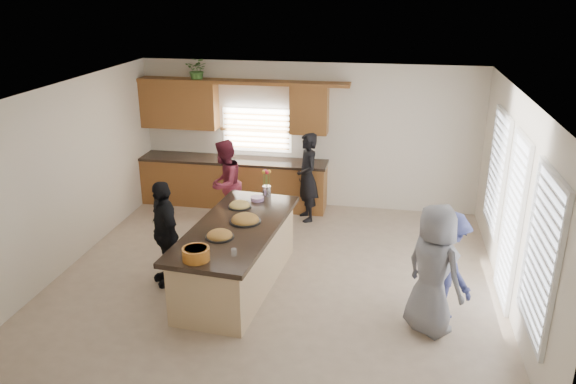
% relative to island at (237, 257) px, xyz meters
% --- Properties ---
extents(floor, '(6.50, 6.50, 0.00)m').
position_rel_island_xyz_m(floor, '(0.51, 0.40, -0.45)').
color(floor, '#C1AA90').
rests_on(floor, ground).
extents(room_shell, '(6.52, 6.02, 2.81)m').
position_rel_island_xyz_m(room_shell, '(0.51, 0.40, 1.45)').
color(room_shell, silver).
rests_on(room_shell, ground).
extents(back_cabinetry, '(4.08, 0.66, 2.46)m').
position_rel_island_xyz_m(back_cabinetry, '(-0.96, 3.13, 0.46)').
color(back_cabinetry, brown).
rests_on(back_cabinetry, ground).
extents(right_wall_glazing, '(0.06, 4.00, 2.25)m').
position_rel_island_xyz_m(right_wall_glazing, '(3.73, 0.26, 0.89)').
color(right_wall_glazing, white).
rests_on(right_wall_glazing, ground).
extents(island, '(1.38, 2.79, 0.95)m').
position_rel_island_xyz_m(island, '(0.00, 0.00, 0.00)').
color(island, tan).
rests_on(island, ground).
extents(platter_front, '(0.39, 0.39, 0.16)m').
position_rel_island_xyz_m(platter_front, '(-0.11, -0.43, 0.52)').
color(platter_front, black).
rests_on(platter_front, island).
extents(platter_mid, '(0.45, 0.45, 0.18)m').
position_rel_island_xyz_m(platter_mid, '(0.09, 0.15, 0.53)').
color(platter_mid, black).
rests_on(platter_mid, island).
extents(platter_back, '(0.35, 0.35, 0.14)m').
position_rel_island_xyz_m(platter_back, '(-0.13, 0.68, 0.52)').
color(platter_back, black).
rests_on(platter_back, island).
extents(salad_bowl, '(0.34, 0.34, 0.16)m').
position_rel_island_xyz_m(salad_bowl, '(-0.20, -1.10, 0.59)').
color(salad_bowl, '#C67224').
rests_on(salad_bowl, island).
extents(clear_cup, '(0.07, 0.07, 0.09)m').
position_rel_island_xyz_m(clear_cup, '(0.22, -0.90, 0.54)').
color(clear_cup, white).
rests_on(clear_cup, island).
extents(plate_stack, '(0.21, 0.21, 0.06)m').
position_rel_island_xyz_m(plate_stack, '(0.07, 1.01, 0.53)').
color(plate_stack, '#BA8CCC').
rests_on(plate_stack, island).
extents(flower_vase, '(0.14, 0.14, 0.43)m').
position_rel_island_xyz_m(flower_vase, '(0.17, 1.24, 0.72)').
color(flower_vase, silver).
rests_on(flower_vase, island).
extents(potted_plant, '(0.43, 0.38, 0.46)m').
position_rel_island_xyz_m(potted_plant, '(-1.58, 3.22, 2.18)').
color(potted_plant, '#457A31').
rests_on(potted_plant, back_cabinetry).
extents(woman_left_back, '(0.61, 0.71, 1.65)m').
position_rel_island_xyz_m(woman_left_back, '(0.62, 2.62, 0.37)').
color(woman_left_back, black).
rests_on(woman_left_back, ground).
extents(woman_left_mid, '(0.72, 0.86, 1.60)m').
position_rel_island_xyz_m(woman_left_mid, '(-0.79, 2.08, 0.35)').
color(woman_left_mid, maroon).
rests_on(woman_left_mid, ground).
extents(woman_left_front, '(0.88, 0.96, 1.58)m').
position_rel_island_xyz_m(woman_left_front, '(-1.05, -0.08, 0.34)').
color(woman_left_front, black).
rests_on(woman_left_front, ground).
extents(woman_right_back, '(0.95, 1.10, 1.47)m').
position_rel_island_xyz_m(woman_right_back, '(2.88, -0.25, 0.28)').
color(woman_right_back, navy).
rests_on(woman_right_back, ground).
extents(woman_right_front, '(0.97, 0.98, 1.71)m').
position_rel_island_xyz_m(woman_right_front, '(2.68, -0.66, 0.40)').
color(woman_right_front, slate).
rests_on(woman_right_front, ground).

